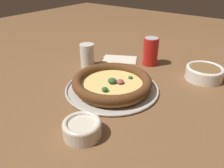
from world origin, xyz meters
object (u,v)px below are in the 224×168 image
at_px(napkin, 120,59).
at_px(beverage_can, 151,52).
at_px(pizza, 112,82).
at_px(drinking_cup, 87,55).
at_px(fork, 117,59).
at_px(bowl_near, 82,128).
at_px(pizza_tray, 112,88).
at_px(bowl_far, 204,72).

xyz_separation_m(napkin, beverage_can, (0.14, 0.04, 0.06)).
distance_m(pizza, drinking_cup, 0.24).
bearing_deg(drinking_cup, fork, 67.90).
height_order(bowl_near, fork, bowl_near).
xyz_separation_m(bowl_near, beverage_can, (-0.08, 0.53, 0.04)).
relative_size(pizza_tray, bowl_near, 3.29).
bearing_deg(napkin, fork, -177.42).
distance_m(bowl_far, beverage_can, 0.24).
xyz_separation_m(pizza_tray, bowl_near, (0.08, -0.24, 0.02)).
height_order(drinking_cup, fork, drinking_cup).
distance_m(bowl_near, bowl_far, 0.55).
bearing_deg(beverage_can, drinking_cup, -140.07).
distance_m(pizza_tray, bowl_far, 0.37).
bearing_deg(bowl_far, napkin, -174.55).
height_order(pizza, napkin, pizza).
bearing_deg(beverage_can, fork, -166.46).
bearing_deg(fork, bowl_near, 105.57).
relative_size(pizza, bowl_near, 2.79).
distance_m(pizza_tray, beverage_can, 0.29).
xyz_separation_m(bowl_far, drinking_cup, (-0.45, -0.18, 0.02)).
height_order(pizza_tray, bowl_near, bowl_near).
relative_size(pizza, beverage_can, 2.31).
bearing_deg(drinking_cup, pizza_tray, -26.13).
relative_size(pizza_tray, bowl_far, 2.37).
height_order(bowl_near, drinking_cup, drinking_cup).
distance_m(bowl_near, napkin, 0.54).
bearing_deg(pizza_tray, bowl_far, 49.90).
xyz_separation_m(bowl_far, fork, (-0.40, -0.04, -0.03)).
distance_m(pizza_tray, drinking_cup, 0.24).
relative_size(pizza_tray, beverage_can, 2.73).
height_order(pizza, bowl_near, pizza).
xyz_separation_m(pizza, fork, (-0.16, 0.25, -0.03)).
bearing_deg(pizza, bowl_near, -71.17).
xyz_separation_m(bowl_far, napkin, (-0.38, -0.04, -0.02)).
bearing_deg(drinking_cup, napkin, 62.70).
relative_size(bowl_near, napkin, 0.56).
bearing_deg(pizza_tray, pizza, -9.37).
bearing_deg(drinking_cup, beverage_can, 39.93).
xyz_separation_m(napkin, fork, (-0.02, -0.00, -0.00)).
relative_size(bowl_far, drinking_cup, 1.41).
distance_m(drinking_cup, beverage_can, 0.28).
relative_size(pizza_tray, pizza, 1.18).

